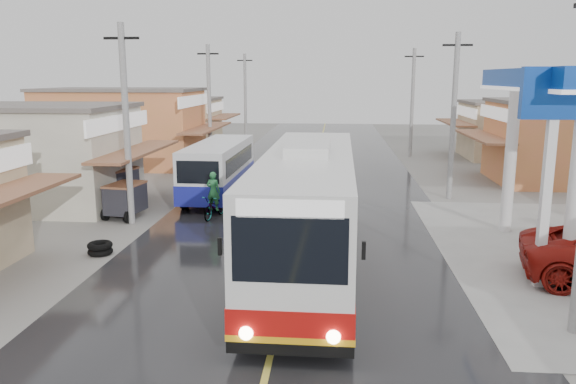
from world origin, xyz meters
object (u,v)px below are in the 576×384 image
Objects in this scene: coach_bus at (308,209)px; tricycle_far at (125,198)px; tyre_stack at (100,248)px; tricycle_near at (114,184)px; second_bus at (219,168)px; cyclist at (215,203)px.

tricycle_far is (-8.09, 5.80, -1.06)m from coach_bus.
tricycle_near is at bearing 108.09° from tyre_stack.
coach_bus is at bearing -63.50° from second_bus.
coach_bus is 6.01× the size of tricycle_far.
cyclist is (-4.28, 6.05, -1.24)m from coach_bus.
cyclist is 5.61m from tricycle_near.
tyre_stack is at bearing 174.18° from coach_bus.
coach_bus is 12.51m from tricycle_near.
second_bus reaches higher than tyre_stack.
second_bus is at bearing 45.66° from tricycle_near.
coach_bus is 7.36m from tyre_stack.
second_bus is 4.00× the size of cyclist.
second_bus reaches higher than cyclist.
tyre_stack is (0.97, -4.99, -0.64)m from tricycle_far.
coach_bus is 6.24× the size of cyclist.
tricycle_far is (-3.10, -4.68, -0.60)m from second_bus.
tyre_stack is at bearing -104.49° from cyclist.
coach_bus is at bearing -26.60° from tricycle_far.
second_bus is 3.14× the size of tricycle_near.
cyclist reaches higher than tyre_stack.
second_bus is 9.98m from tyre_stack.
tyre_stack is (-2.12, -9.67, -1.24)m from second_bus.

